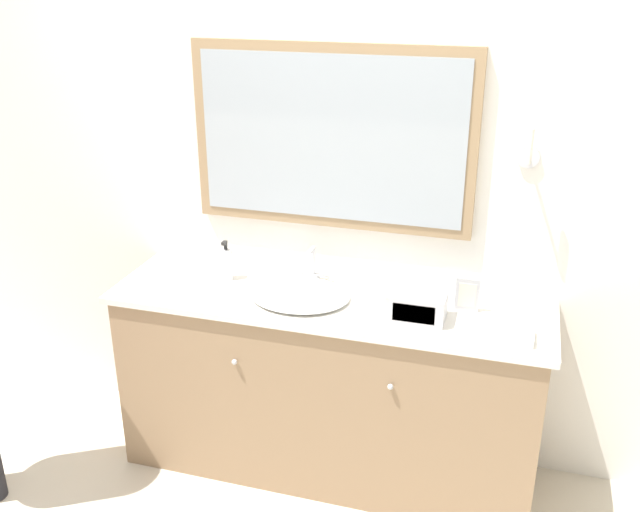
% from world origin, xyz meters
% --- Properties ---
extents(ground_plane, '(14.00, 14.00, 0.00)m').
position_xyz_m(ground_plane, '(0.00, 0.00, 0.00)').
color(ground_plane, beige).
extents(wall_back, '(8.00, 0.18, 2.55)m').
position_xyz_m(wall_back, '(-0.00, 0.58, 1.28)').
color(wall_back, white).
rests_on(wall_back, ground_plane).
extents(vanity_counter, '(1.94, 0.55, 0.89)m').
position_xyz_m(vanity_counter, '(0.00, 0.28, 0.45)').
color(vanity_counter, '#937556').
rests_on(vanity_counter, ground_plane).
extents(sink_basin, '(0.44, 0.42, 0.17)m').
position_xyz_m(sink_basin, '(-0.12, 0.26, 0.91)').
color(sink_basin, white).
rests_on(sink_basin, vanity_counter).
extents(soap_bottle, '(0.06, 0.06, 0.19)m').
position_xyz_m(soap_bottle, '(-0.51, 0.35, 0.97)').
color(soap_bottle, white).
rests_on(soap_bottle, vanity_counter).
extents(appliance_box, '(0.24, 0.16, 0.12)m').
position_xyz_m(appliance_box, '(0.40, 0.21, 0.95)').
color(appliance_box, '#BCBCC1').
rests_on(appliance_box, vanity_counter).
extents(picture_frame, '(0.10, 0.01, 0.15)m').
position_xyz_m(picture_frame, '(0.59, 0.34, 0.97)').
color(picture_frame, '#B2B2B7').
rests_on(picture_frame, vanity_counter).
extents(hand_towel_near_sink, '(0.18, 0.13, 0.04)m').
position_xyz_m(hand_towel_near_sink, '(0.78, 0.14, 0.91)').
color(hand_towel_near_sink, white).
rests_on(hand_towel_near_sink, vanity_counter).
extents(metal_tray, '(0.17, 0.11, 0.01)m').
position_xyz_m(metal_tray, '(0.80, 0.37, 0.90)').
color(metal_tray, '#ADADB2').
rests_on(metal_tray, vanity_counter).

